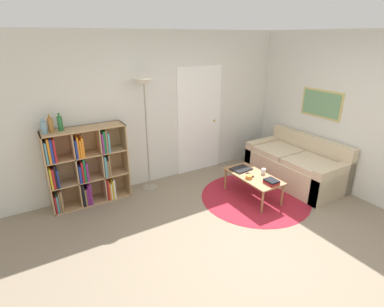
{
  "coord_description": "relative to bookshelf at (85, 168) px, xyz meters",
  "views": [
    {
      "loc": [
        -2.29,
        -2.28,
        2.5
      ],
      "look_at": [
        -0.14,
        1.31,
        0.85
      ],
      "focal_mm": 28.0,
      "sensor_mm": 36.0,
      "label": 1
    }
  ],
  "objects": [
    {
      "name": "ground_plane",
      "position": [
        1.54,
        -2.19,
        -0.6
      ],
      "size": [
        14.0,
        14.0,
        0.0
      ],
      "primitive_type": "plane",
      "color": "gray"
    },
    {
      "name": "wall_back",
      "position": [
        1.57,
        0.21,
        0.69
      ],
      "size": [
        7.63,
        0.11,
        2.6
      ],
      "color": "silver",
      "rests_on": "ground_plane"
    },
    {
      "name": "wall_right",
      "position": [
        3.88,
        -1.01,
        0.7
      ],
      "size": [
        0.08,
        5.38,
        2.6
      ],
      "color": "silver",
      "rests_on": "ground_plane"
    },
    {
      "name": "rug",
      "position": [
        2.39,
        -1.28,
        -0.6
      ],
      "size": [
        1.77,
        1.77,
        0.01
      ],
      "color": "maroon",
      "rests_on": "ground_plane"
    },
    {
      "name": "bookshelf",
      "position": [
        0.0,
        0.0,
        0.0
      ],
      "size": [
        1.2,
        0.34,
        1.23
      ],
      "color": "tan",
      "rests_on": "ground_plane"
    },
    {
      "name": "floor_lamp",
      "position": [
        1.03,
        -0.06,
        1.03
      ],
      "size": [
        0.32,
        0.32,
        1.89
      ],
      "color": "gray",
      "rests_on": "ground_plane"
    },
    {
      "name": "couch",
      "position": [
        3.45,
        -1.18,
        -0.31
      ],
      "size": [
        0.89,
        1.7,
        0.82
      ],
      "color": "#CCB793",
      "rests_on": "ground_plane"
    },
    {
      "name": "coffee_table",
      "position": [
        2.35,
        -1.23,
        -0.24
      ],
      "size": [
        0.49,
        0.99,
        0.4
      ],
      "color": "#996B42",
      "rests_on": "ground_plane"
    },
    {
      "name": "laptop",
      "position": [
        2.32,
        -0.96,
        -0.19
      ],
      "size": [
        0.35,
        0.28,
        0.02
      ],
      "color": "black",
      "rests_on": "coffee_table"
    },
    {
      "name": "bowl",
      "position": [
        2.22,
        -1.28,
        -0.18
      ],
      "size": [
        0.11,
        0.11,
        0.05
      ],
      "color": "orange",
      "rests_on": "coffee_table"
    },
    {
      "name": "book_stack_on_table",
      "position": [
        2.39,
        -1.59,
        -0.17
      ],
      "size": [
        0.17,
        0.2,
        0.06
      ],
      "color": "#B21E23",
      "rests_on": "coffee_table"
    },
    {
      "name": "cup",
      "position": [
        2.53,
        -1.27,
        -0.16
      ],
      "size": [
        0.07,
        0.07,
        0.09
      ],
      "color": "white",
      "rests_on": "coffee_table"
    },
    {
      "name": "remote",
      "position": [
        2.3,
        -1.21,
        -0.19
      ],
      "size": [
        0.06,
        0.16,
        0.02
      ],
      "color": "black",
      "rests_on": "coffee_table"
    },
    {
      "name": "bottle_left",
      "position": [
        -0.46,
        -0.02,
        0.72
      ],
      "size": [
        0.08,
        0.08,
        0.22
      ],
      "color": "#6B93A3",
      "rests_on": "bookshelf"
    },
    {
      "name": "bottle_middle",
      "position": [
        -0.37,
        0.01,
        0.74
      ],
      "size": [
        0.08,
        0.08,
        0.26
      ],
      "color": "olive",
      "rests_on": "bookshelf"
    },
    {
      "name": "bottle_right",
      "position": [
        -0.24,
        0.02,
        0.74
      ],
      "size": [
        0.07,
        0.07,
        0.26
      ],
      "color": "#236633",
      "rests_on": "bookshelf"
    }
  ]
}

